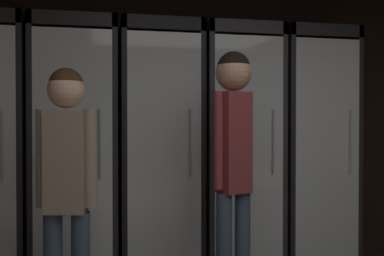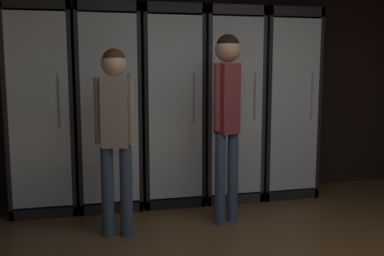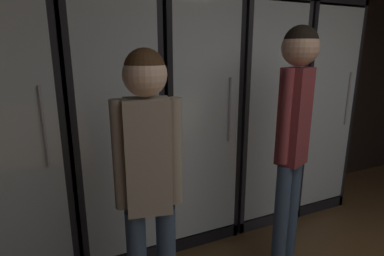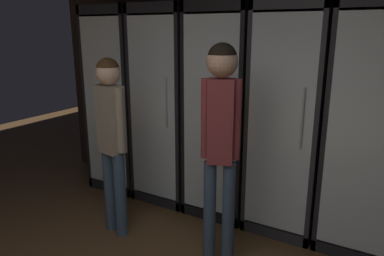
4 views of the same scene
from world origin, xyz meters
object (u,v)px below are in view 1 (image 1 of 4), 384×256
Objects in this scene: shopper_far at (234,149)px; cooler_center at (160,157)px; shopper_near at (66,175)px; cooler_left at (76,159)px; cooler_right at (237,155)px; cooler_far_right at (309,154)px.

cooler_center is at bearing 113.72° from shopper_far.
cooler_center is 1.13m from shopper_near.
cooler_left and cooler_right have the same top height.
cooler_far_right reaches higher than shopper_near.
shopper_far is at bearing -138.28° from cooler_far_right.
shopper_far is (1.02, 0.08, 0.13)m from shopper_near.
shopper_near is at bearing -125.06° from cooler_center.
cooler_left reaches higher than shopper_near.
shopper_near is at bearing -154.77° from cooler_far_right.
cooler_center is at bearing 179.93° from cooler_far_right.
shopper_near is 1.03m from shopper_far.
cooler_far_right is (1.31, -0.00, 0.01)m from cooler_center.
cooler_far_right is at bearing -0.06° from cooler_left.
cooler_right is at bearing -0.04° from cooler_left.
cooler_center reaches higher than shopper_near.
cooler_center is (0.66, -0.00, -0.00)m from cooler_left.
cooler_center and cooler_right have the same top height.
cooler_center is 1.19× the size of shopper_far.
shopper_near is (0.01, -0.93, -0.02)m from cooler_left.
cooler_right is at bearing -0.02° from cooler_center.
shopper_near is (-0.65, -0.92, -0.02)m from cooler_center.
shopper_near is (-1.30, -0.92, -0.02)m from cooler_right.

